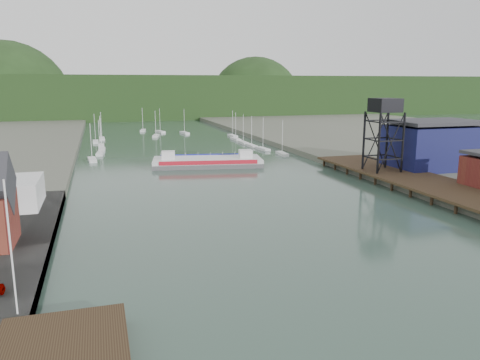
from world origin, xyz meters
TOP-DOWN VIEW (x-y plane):
  - ground at (0.00, 0.00)m, footprint 600.00×600.00m
  - east_pier at (37.00, 45.00)m, footprint 14.00×70.00m
  - flagpole at (-33.00, 10.00)m, footprint 0.16×0.16m
  - lift_tower at (35.00, 58.00)m, footprint 6.50×6.50m
  - blue_shed at (50.00, 60.00)m, footprint 20.50×14.50m
  - marina_sailboats at (0.08, 138.46)m, footprint 57.71×92.65m
  - distant_hills at (-3.98, 301.35)m, footprint 500.00×120.00m
  - chain_ferry at (1.63, 87.07)m, footprint 29.65×15.81m

SIDE VIEW (x-z plane):
  - ground at x=0.00m, z-range 0.00..0.00m
  - marina_sailboats at x=0.08m, z-range -0.10..0.80m
  - chain_ferry at x=1.63m, z-range -0.86..3.19m
  - east_pier at x=37.00m, z-range 0.67..3.12m
  - blue_shed at x=50.00m, z-range 1.41..12.71m
  - flagpole at x=-33.00m, z-range 1.60..13.60m
  - distant_hills at x=-3.98m, z-range -29.62..50.38m
  - lift_tower at x=35.00m, z-range 7.65..23.65m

